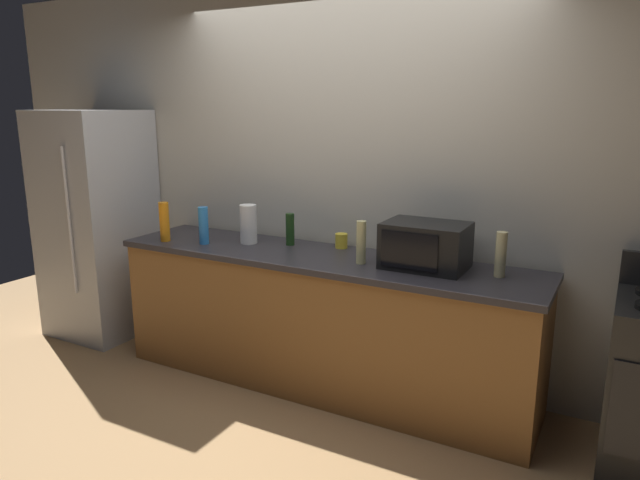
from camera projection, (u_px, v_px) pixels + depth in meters
name	position (u px, v px, depth m)	size (l,w,h in m)	color
ground_plane	(289.00, 411.00, 3.55)	(8.00, 8.00, 0.00)	#A87F51
back_wall	(349.00, 178.00, 3.93)	(6.40, 0.10, 2.70)	beige
counter_run	(320.00, 321.00, 3.79)	(2.84, 0.64, 0.90)	brown
refrigerator	(98.00, 224.00, 4.64)	(0.72, 0.73, 1.80)	#B7BABF
microwave	(425.00, 245.00, 3.37)	(0.48, 0.35, 0.27)	black
paper_towel_roll	(248.00, 224.00, 3.97)	(0.12, 0.12, 0.27)	white
bottle_dish_soap	(164.00, 222.00, 4.04)	(0.07, 0.07, 0.28)	orange
bottle_wine	(290.00, 229.00, 3.93)	(0.06, 0.06, 0.22)	#1E3F19
bottle_spray_cleaner	(204.00, 225.00, 3.96)	(0.07, 0.07, 0.26)	#338CE5
bottle_vinegar	(361.00, 242.00, 3.46)	(0.06, 0.06, 0.26)	beige
bottle_hand_soap	(501.00, 254.00, 3.20)	(0.06, 0.06, 0.26)	beige
mug_yellow	(341.00, 241.00, 3.86)	(0.08, 0.08, 0.10)	yellow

